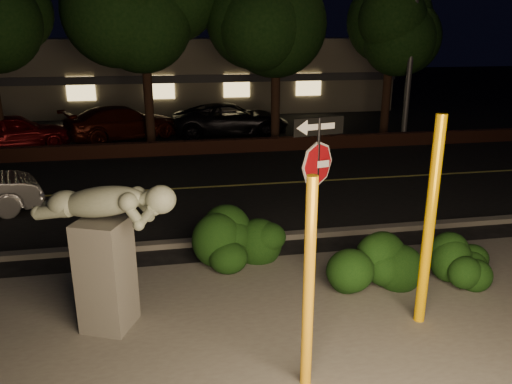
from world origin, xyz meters
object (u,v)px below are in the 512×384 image
(signpost, at_px, (318,165))
(sculpture, at_px, (105,240))
(yellow_pole_left, at_px, (309,287))
(yellow_pole_right, at_px, (429,224))
(parked_car_red, at_px, (15,131))
(parked_car_darkred, at_px, (123,123))
(parked_car_dark, at_px, (231,120))

(signpost, xyz_separation_m, sculpture, (-3.59, -1.27, -0.63))
(signpost, distance_m, sculpture, 3.86)
(signpost, bearing_deg, yellow_pole_left, -121.24)
(yellow_pole_right, distance_m, signpost, 2.33)
(signpost, height_order, parked_car_red, signpost)
(parked_car_red, bearing_deg, parked_car_darkred, -91.66)
(yellow_pole_right, bearing_deg, sculpture, 171.19)
(sculpture, distance_m, parked_car_red, 14.25)
(parked_car_red, height_order, parked_car_dark, parked_car_dark)
(sculpture, relative_size, parked_car_darkred, 0.48)
(parked_car_red, height_order, parked_car_darkred, parked_car_darkred)
(yellow_pole_right, distance_m, parked_car_dark, 15.31)
(yellow_pole_left, bearing_deg, parked_car_darkred, 101.27)
(yellow_pole_right, distance_m, parked_car_red, 17.01)
(signpost, relative_size, parked_car_red, 0.72)
(parked_car_red, distance_m, parked_car_darkred, 4.12)
(yellow_pole_right, distance_m, sculpture, 4.75)
(signpost, relative_size, parked_car_darkred, 0.60)
(yellow_pole_left, relative_size, sculpture, 1.20)
(yellow_pole_left, height_order, sculpture, yellow_pole_left)
(yellow_pole_left, bearing_deg, parked_car_dark, 85.35)
(sculpture, distance_m, parked_car_dark, 15.06)
(signpost, xyz_separation_m, parked_car_red, (-8.29, 12.15, -1.38))
(yellow_pole_left, height_order, parked_car_dark, yellow_pole_left)
(parked_car_red, xyz_separation_m, parked_car_darkred, (3.97, 1.11, 0.02))
(sculpture, xyz_separation_m, parked_car_dark, (3.86, 14.54, -0.74))
(parked_car_red, bearing_deg, yellow_pole_left, -171.83)
(yellow_pole_right, xyz_separation_m, parked_car_red, (-9.39, 14.15, -0.94))
(yellow_pole_left, relative_size, parked_car_dark, 0.56)
(yellow_pole_right, relative_size, sculpture, 1.40)
(yellow_pole_right, relative_size, signpost, 1.12)
(yellow_pole_left, bearing_deg, yellow_pole_right, 26.90)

